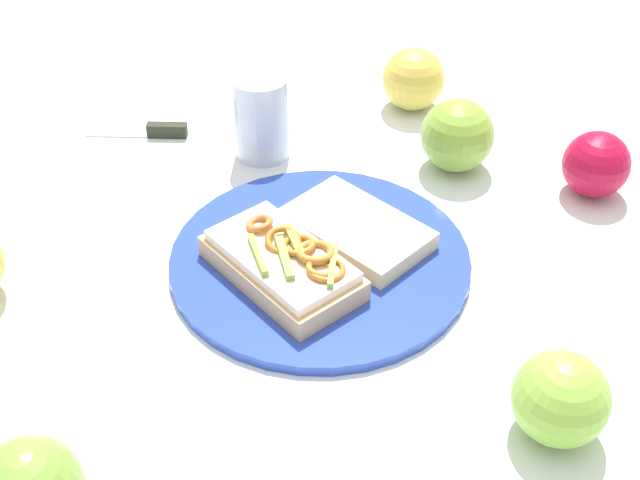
# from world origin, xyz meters

# --- Properties ---
(ground_plane) EXTENTS (2.00, 2.00, 0.00)m
(ground_plane) POSITION_xyz_m (0.00, 0.00, 0.00)
(ground_plane) COLOR white
(ground_plane) RESTS_ON ground
(plate) EXTENTS (0.30, 0.30, 0.01)m
(plate) POSITION_xyz_m (0.00, 0.00, 0.01)
(plate) COLOR #2844B6
(plate) RESTS_ON ground_plane
(sandwich) EXTENTS (0.17, 0.17, 0.04)m
(sandwich) POSITION_xyz_m (0.03, 0.03, 0.03)
(sandwich) COLOR tan
(sandwich) RESTS_ON plate
(bread_slice_side) EXTENTS (0.17, 0.16, 0.02)m
(bread_slice_side) POSITION_xyz_m (-0.03, -0.03, 0.02)
(bread_slice_side) COLOR beige
(bread_slice_side) RESTS_ON plate
(apple_1) EXTENTS (0.10, 0.10, 0.08)m
(apple_1) POSITION_xyz_m (-0.21, 0.18, 0.04)
(apple_1) COLOR #84BD3F
(apple_1) RESTS_ON ground_plane
(apple_2) EXTENTS (0.09, 0.09, 0.08)m
(apple_2) POSITION_xyz_m (-0.13, -0.19, 0.04)
(apple_2) COLOR #80AC3A
(apple_2) RESTS_ON ground_plane
(apple_4) EXTENTS (0.10, 0.10, 0.08)m
(apple_4) POSITION_xyz_m (-0.08, -0.32, 0.04)
(apple_4) COLOR gold
(apple_4) RESTS_ON ground_plane
(apple_5) EXTENTS (0.09, 0.09, 0.07)m
(apple_5) POSITION_xyz_m (-0.28, -0.16, 0.04)
(apple_5) COLOR #AB0D30
(apple_5) RESTS_ON ground_plane
(drinking_glass) EXTENTS (0.06, 0.06, 0.10)m
(drinking_glass) POSITION_xyz_m (0.09, -0.19, 0.05)
(drinking_glass) COLOR silver
(drinking_glass) RESTS_ON ground_plane
(knife) EXTENTS (0.12, 0.02, 0.02)m
(knife) POSITION_xyz_m (0.23, -0.21, 0.01)
(knife) COLOR silver
(knife) RESTS_ON ground_plane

